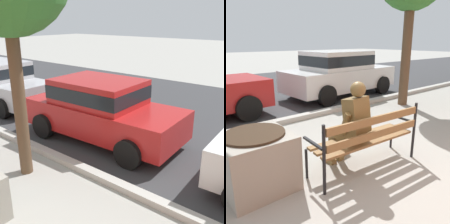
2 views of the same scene
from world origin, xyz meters
TOP-DOWN VIEW (x-y plane):
  - street_surface at (0.00, 7.50)m, footprint 60.00×9.00m
  - curb_stone at (0.00, 2.90)m, footprint 60.00×0.20m
  - parked_car_red at (-2.11, 4.40)m, footprint 4.17×2.07m

SIDE VIEW (x-z plane):
  - street_surface at x=0.00m, z-range 0.00..0.01m
  - curb_stone at x=0.00m, z-range 0.00..0.12m
  - parked_car_red at x=-2.11m, z-range 0.06..1.62m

